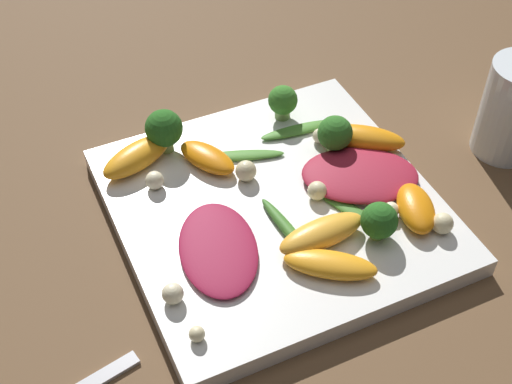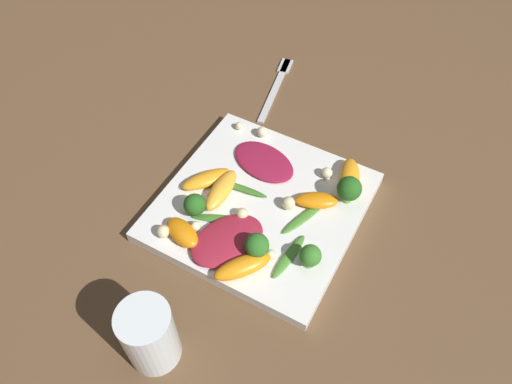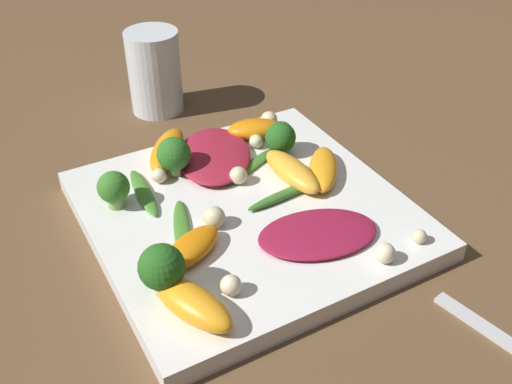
{
  "view_description": "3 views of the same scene",
  "coord_description": "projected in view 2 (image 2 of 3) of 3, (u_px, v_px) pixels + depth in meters",
  "views": [
    {
      "loc": [
        -0.38,
        0.19,
        0.46
      ],
      "look_at": [
        0.01,
        0.01,
        0.03
      ],
      "focal_mm": 50.0,
      "sensor_mm": 36.0,
      "label": 1
    },
    {
      "loc": [
        0.2,
        -0.37,
        0.58
      ],
      "look_at": [
        -0.01,
        0.0,
        0.03
      ],
      "focal_mm": 35.0,
      "sensor_mm": 36.0,
      "label": 2
    },
    {
      "loc": [
        0.2,
        0.37,
        0.34
      ],
      "look_at": [
        -0.0,
        0.01,
        0.04
      ],
      "focal_mm": 42.0,
      "sensor_mm": 36.0,
      "label": 3
    }
  ],
  "objects": [
    {
      "name": "macadamia_nut_2",
      "position": [
        239.0,
        126.0,
        0.79
      ],
      "size": [
        0.01,
        0.01,
        0.01
      ],
      "color": "beige",
      "rests_on": "plate"
    },
    {
      "name": "macadamia_nut_7",
      "position": [
        271.0,
        255.0,
        0.64
      ],
      "size": [
        0.01,
        0.01,
        0.01
      ],
      "color": "beige",
      "rests_on": "plate"
    },
    {
      "name": "broccoli_floret_2",
      "position": [
        195.0,
        205.0,
        0.68
      ],
      "size": [
        0.03,
        0.03,
        0.03
      ],
      "color": "#7A9E51",
      "rests_on": "plate"
    },
    {
      "name": "plate",
      "position": [
        261.0,
        206.0,
        0.71
      ],
      "size": [
        0.27,
        0.27,
        0.02
      ],
      "color": "white",
      "rests_on": "ground_plane"
    },
    {
      "name": "fork",
      "position": [
        278.0,
        82.0,
        0.88
      ],
      "size": [
        0.05,
        0.17,
        0.01
      ],
      "color": "silver",
      "rests_on": "ground_plane"
    },
    {
      "name": "orange_segment_4",
      "position": [
        350.0,
        178.0,
        0.71
      ],
      "size": [
        0.05,
        0.08,
        0.02
      ],
      "color": "orange",
      "rests_on": "plate"
    },
    {
      "name": "macadamia_nut_4",
      "position": [
        196.0,
        226.0,
        0.67
      ],
      "size": [
        0.01,
        0.01,
        0.01
      ],
      "color": "beige",
      "rests_on": "plate"
    },
    {
      "name": "radicchio_leaf_0",
      "position": [
        264.0,
        162.0,
        0.74
      ],
      "size": [
        0.11,
        0.09,
        0.01
      ],
      "color": "maroon",
      "rests_on": "plate"
    },
    {
      "name": "arugula_sprig_0",
      "position": [
        221.0,
        219.0,
        0.68
      ],
      "size": [
        0.08,
        0.05,
        0.0
      ],
      "color": "#3D7528",
      "rests_on": "plate"
    },
    {
      "name": "arugula_sprig_3",
      "position": [
        240.0,
        188.0,
        0.71
      ],
      "size": [
        0.09,
        0.02,
        0.01
      ],
      "color": "#3D7528",
      "rests_on": "plate"
    },
    {
      "name": "broccoli_floret_0",
      "position": [
        349.0,
        189.0,
        0.68
      ],
      "size": [
        0.03,
        0.03,
        0.04
      ],
      "color": "#84AD5B",
      "rests_on": "plate"
    },
    {
      "name": "radicchio_leaf_1",
      "position": [
        227.0,
        240.0,
        0.65
      ],
      "size": [
        0.11,
        0.12,
        0.01
      ],
      "color": "maroon",
      "rests_on": "plate"
    },
    {
      "name": "broccoli_floret_1",
      "position": [
        310.0,
        256.0,
        0.63
      ],
      "size": [
        0.03,
        0.03,
        0.03
      ],
      "color": "#84AD5B",
      "rests_on": "plate"
    },
    {
      "name": "broccoli_floret_3",
      "position": [
        257.0,
        246.0,
        0.63
      ],
      "size": [
        0.03,
        0.03,
        0.04
      ],
      "color": "#84AD5B",
      "rests_on": "plate"
    },
    {
      "name": "orange_segment_1",
      "position": [
        221.0,
        190.0,
        0.7
      ],
      "size": [
        0.03,
        0.08,
        0.02
      ],
      "color": "#FCAD33",
      "rests_on": "plate"
    },
    {
      "name": "macadamia_nut_1",
      "position": [
        163.0,
        231.0,
        0.66
      ],
      "size": [
        0.02,
        0.02,
        0.02
      ],
      "color": "beige",
      "rests_on": "plate"
    },
    {
      "name": "arugula_sprig_2",
      "position": [
        289.0,
        256.0,
        0.64
      ],
      "size": [
        0.02,
        0.08,
        0.01
      ],
      "color": "#47842D",
      "rests_on": "plate"
    },
    {
      "name": "ground_plane",
      "position": [
        261.0,
        210.0,
        0.72
      ],
      "size": [
        2.4,
        2.4,
        0.0
      ],
      "primitive_type": "plane",
      "color": "brown"
    },
    {
      "name": "macadamia_nut_6",
      "position": [
        327.0,
        173.0,
        0.72
      ],
      "size": [
        0.02,
        0.02,
        0.02
      ],
      "color": "beige",
      "rests_on": "plate"
    },
    {
      "name": "orange_segment_0",
      "position": [
        207.0,
        179.0,
        0.72
      ],
      "size": [
        0.06,
        0.08,
        0.02
      ],
      "color": "orange",
      "rests_on": "plate"
    },
    {
      "name": "orange_segment_5",
      "position": [
        243.0,
        266.0,
        0.63
      ],
      "size": [
        0.07,
        0.08,
        0.02
      ],
      "color": "orange",
      "rests_on": "plate"
    },
    {
      "name": "orange_segment_3",
      "position": [
        317.0,
        200.0,
        0.69
      ],
      "size": [
        0.07,
        0.05,
        0.02
      ],
      "color": "orange",
      "rests_on": "plate"
    },
    {
      "name": "macadamia_nut_3",
      "position": [
        242.0,
        214.0,
        0.68
      ],
      "size": [
        0.02,
        0.02,
        0.02
      ],
      "color": "beige",
      "rests_on": "plate"
    },
    {
      "name": "drinking_glass",
      "position": [
        149.0,
        335.0,
        0.55
      ],
      "size": [
        0.06,
        0.06,
        0.1
      ],
      "color": "white",
      "rests_on": "ground_plane"
    },
    {
      "name": "macadamia_nut_0",
      "position": [
        262.0,
        132.0,
        0.77
      ],
      "size": [
        0.02,
        0.02,
        0.02
      ],
      "color": "beige",
      "rests_on": "plate"
    },
    {
      "name": "orange_segment_2",
      "position": [
        182.0,
        232.0,
        0.66
      ],
      "size": [
        0.06,
        0.05,
        0.02
      ],
      "color": "orange",
      "rests_on": "plate"
    },
    {
      "name": "arugula_sprig_1",
      "position": [
        304.0,
        217.0,
        0.68
      ],
      "size": [
        0.04,
        0.08,
        0.0
      ],
      "color": "#47842D",
      "rests_on": "plate"
    },
    {
      "name": "macadamia_nut_5",
      "position": [
        288.0,
        203.0,
        0.69
      ],
      "size": [
        0.02,
        0.02,
        0.02
      ],
      "color": "beige",
      "rests_on": "plate"
    }
  ]
}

